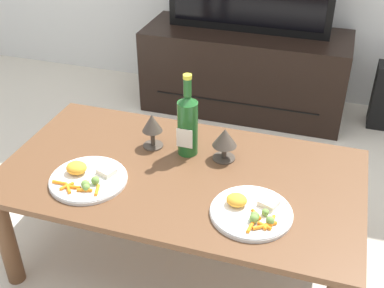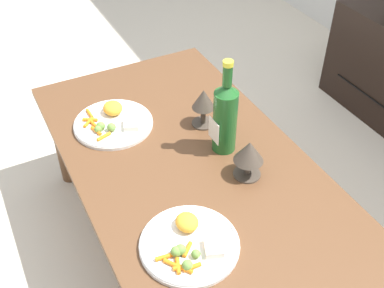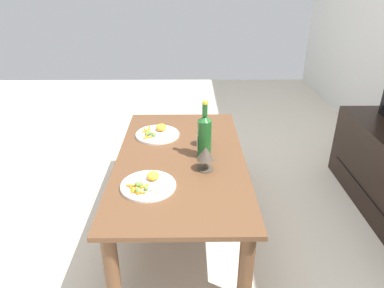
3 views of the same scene
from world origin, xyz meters
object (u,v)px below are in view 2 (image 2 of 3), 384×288
object	(u,v)px
goblet_left	(203,101)
dinner_plate_left	(113,122)
wine_bottle	(225,115)
dinner_plate_right	(189,243)
goblet_right	(249,153)
dining_table	(190,178)

from	to	relation	value
goblet_left	dinner_plate_left	size ratio (longest dim) A/B	0.51
wine_bottle	dinner_plate_right	distance (m)	0.45
dinner_plate_left	goblet_right	bearing A→B (deg)	33.49
goblet_right	goblet_left	bearing A→B (deg)	180.00
dinner_plate_left	goblet_left	bearing A→B (deg)	63.82
dinner_plate_left	wine_bottle	bearing A→B (deg)	44.88
dinner_plate_left	dinner_plate_right	bearing A→B (deg)	-0.04
goblet_right	dinner_plate_right	distance (m)	0.35
wine_bottle	goblet_right	world-z (taller)	wine_bottle
wine_bottle	goblet_right	bearing A→B (deg)	0.27
dining_table	goblet_right	size ratio (longest dim) A/B	10.05
goblet_right	dinner_plate_right	world-z (taller)	goblet_right
goblet_left	goblet_right	world-z (taller)	goblet_left
dinner_plate_left	dinner_plate_right	world-z (taller)	dinner_plate_left
wine_bottle	dinner_plate_right	bearing A→B (deg)	-42.57
dining_table	dinner_plate_right	bearing A→B (deg)	-27.21
goblet_left	dinner_plate_left	distance (m)	0.34
goblet_left	dinner_plate_left	bearing A→B (deg)	-116.18
goblet_right	dinner_plate_left	distance (m)	0.54
dining_table	goblet_left	bearing A→B (deg)	140.14
wine_bottle	goblet_right	xyz separation A→B (m)	(0.15, 0.00, -0.05)
dinner_plate_right	goblet_left	bearing A→B (deg)	147.92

